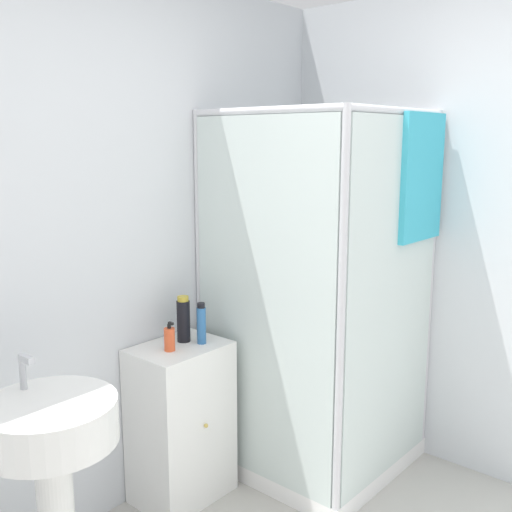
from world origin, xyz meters
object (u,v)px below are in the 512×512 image
(sink, at_px, (52,455))
(shampoo_bottle_blue, at_px, (201,324))
(shampoo_bottle_tall_black, at_px, (183,319))
(soap_dispenser, at_px, (170,339))

(sink, xyz_separation_m, shampoo_bottle_blue, (0.95, 0.24, 0.19))
(sink, height_order, shampoo_bottle_tall_black, sink)
(shampoo_bottle_tall_black, bearing_deg, soap_dispenser, -160.04)
(soap_dispenser, distance_m, shampoo_bottle_blue, 0.18)
(sink, xyz_separation_m, shampoo_bottle_tall_black, (0.91, 0.33, 0.20))
(sink, height_order, soap_dispenser, sink)
(sink, distance_m, soap_dispenser, 0.84)
(sink, bearing_deg, soap_dispenser, 19.72)
(sink, height_order, shampoo_bottle_blue, sink)
(shampoo_bottle_tall_black, bearing_deg, sink, -160.25)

